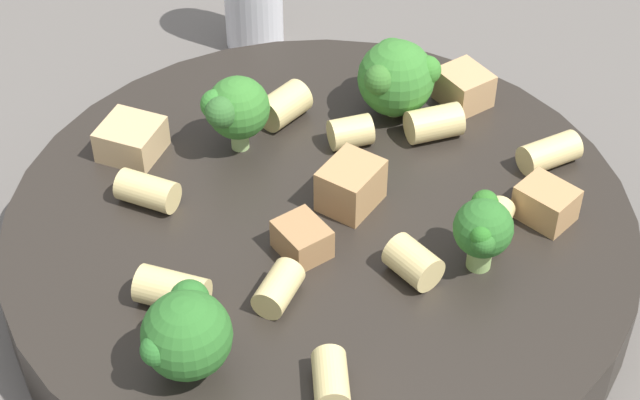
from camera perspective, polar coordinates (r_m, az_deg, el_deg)
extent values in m
plane|color=#5B5651|center=(0.52, 0.00, -3.73)|extent=(2.00, 2.00, 0.00)
cylinder|color=#28231E|center=(0.50, 0.00, -2.33)|extent=(0.29, 0.29, 0.04)
cylinder|color=beige|center=(0.49, 0.00, -1.12)|extent=(0.26, 0.26, 0.01)
torus|color=#28231E|center=(0.49, 0.00, -1.03)|extent=(0.29, 0.29, 0.00)
cylinder|color=#93B766|center=(0.43, -6.93, -8.65)|extent=(0.01, 0.01, 0.01)
sphere|color=#2D6B28|center=(0.42, -7.12, -7.17)|extent=(0.04, 0.04, 0.04)
sphere|color=#2C6C2A|center=(0.41, -8.70, -7.91)|extent=(0.01, 0.01, 0.01)
sphere|color=#2B6927|center=(0.42, -6.98, -5.30)|extent=(0.02, 0.02, 0.02)
cylinder|color=#93B766|center=(0.47, 8.51, -2.86)|extent=(0.01, 0.01, 0.01)
sphere|color=#2D6B28|center=(0.46, 8.70, -1.49)|extent=(0.03, 0.03, 0.03)
sphere|color=#2C6726|center=(0.45, 8.70, -2.24)|extent=(0.01, 0.01, 0.01)
sphere|color=#2A6F22|center=(0.45, 8.59, -1.89)|extent=(0.01, 0.01, 0.01)
sphere|color=#2D6C23|center=(0.46, 8.78, -0.19)|extent=(0.01, 0.01, 0.01)
cylinder|color=#93B766|center=(0.55, 3.99, 5.07)|extent=(0.01, 0.01, 0.01)
sphere|color=#387A2D|center=(0.54, 4.08, 6.51)|extent=(0.04, 0.04, 0.04)
sphere|color=#327729|center=(0.55, 3.87, 7.60)|extent=(0.02, 0.02, 0.02)
sphere|color=#38702A|center=(0.53, 3.20, 6.42)|extent=(0.02, 0.02, 0.02)
sphere|color=#377B2A|center=(0.54, 5.71, 6.91)|extent=(0.01, 0.01, 0.01)
cylinder|color=#9EC175|center=(0.53, -4.30, 3.45)|extent=(0.01, 0.01, 0.01)
sphere|color=#387A2D|center=(0.52, -4.39, 4.93)|extent=(0.03, 0.03, 0.03)
sphere|color=#33682D|center=(0.51, -5.29, 4.67)|extent=(0.02, 0.02, 0.02)
sphere|color=#347C2D|center=(0.51, -5.59, 5.09)|extent=(0.01, 0.01, 0.01)
cylinder|color=#E0C67F|center=(0.45, -7.89, -4.80)|extent=(0.03, 0.03, 0.02)
cylinder|color=#E0C67F|center=(0.53, 12.14, 2.48)|extent=(0.02, 0.03, 0.01)
cylinder|color=#E0C67F|center=(0.49, 9.29, -1.22)|extent=(0.02, 0.03, 0.01)
cylinder|color=#E0C67F|center=(0.53, 6.11, 4.09)|extent=(0.02, 0.03, 0.02)
cylinder|color=#E0C67F|center=(0.46, 5.00, -3.33)|extent=(0.02, 0.02, 0.02)
cylinder|color=#E0C67F|center=(0.45, -2.24, -4.74)|extent=(0.03, 0.03, 0.01)
cylinder|color=#E0C67F|center=(0.53, 1.65, 3.64)|extent=(0.02, 0.02, 0.02)
cylinder|color=#E0C67F|center=(0.42, 0.58, -9.57)|extent=(0.03, 0.02, 0.01)
cylinder|color=#E0C67F|center=(0.54, -1.95, 5.06)|extent=(0.02, 0.03, 0.02)
cylinder|color=#E0C67F|center=(0.50, -9.19, 0.48)|extent=(0.03, 0.03, 0.02)
cube|color=#A87A4C|center=(0.47, -0.96, -2.10)|extent=(0.02, 0.02, 0.02)
cube|color=tan|center=(0.49, 1.41, 1.03)|extent=(0.03, 0.03, 0.02)
cube|color=tan|center=(0.53, -10.04, 3.21)|extent=(0.04, 0.04, 0.02)
cube|color=tan|center=(0.50, 11.96, -0.17)|extent=(0.03, 0.03, 0.02)
cube|color=tan|center=(0.56, 7.69, 5.98)|extent=(0.03, 0.02, 0.02)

